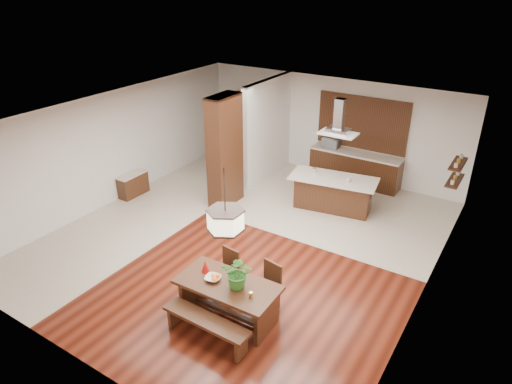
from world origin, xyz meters
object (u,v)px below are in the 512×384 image
Objects in this scene: pendant_lantern at (225,206)px; kitchen_island at (333,193)px; dining_bench at (206,329)px; microwave at (331,143)px; island_cup at (348,180)px; hallway_console at (133,185)px; range_hood at (339,117)px; foliage_plant at (238,273)px; fruit_bowl at (213,278)px; dining_table at (228,292)px; dining_chair_right at (266,288)px; dining_chair_left at (225,273)px.

pendant_lantern is 0.57× the size of kitchen_island.
dining_bench is 7.38m from microwave.
dining_bench is at bearing -88.76° from pendant_lantern.
hallway_console is at bearing -158.24° from island_cup.
pendant_lantern reaches higher than island_cup.
kitchen_island is at bearing -90.00° from range_hood.
foliage_plant is 5.15× the size of island_cup.
pendant_lantern is 4.86× the size of fruit_bowl.
microwave is (4.02, 3.99, 0.77)m from hallway_console.
foliage_plant is 6.70m from microwave.
dining_bench is 2.12m from pendant_lantern.
pendant_lantern is 11.56× the size of island_cup.
island_cup is at bearing 83.62° from fruit_bowl.
island_cup is (0.26, 4.74, -1.30)m from pendant_lantern.
hallway_console is 0.55× the size of dining_bench.
dining_table is 1.96× the size of dining_chair_right.
microwave is (-0.91, 1.80, -1.38)m from range_hood.
kitchen_island is (-0.34, 4.78, -0.58)m from foliage_plant.
pendant_lantern is 1.46× the size of range_hood.
hallway_console is 0.97× the size of dining_chair_left.
island_cup is at bearing 86.82° from pendant_lantern.
dining_chair_right reaches higher than hallway_console.
microwave is at bearing 44.80° from hallway_console.
dining_chair_right is 8.14× the size of island_cup.
range_hood is at bearing 91.51° from dining_bench.
dining_chair_left is at bearing 130.53° from pendant_lantern.
dining_chair_left is at bearing 130.53° from dining_table.
foliage_plant is 0.25× the size of kitchen_island.
island_cup reaches higher than dining_bench.
kitchen_island is at bearing 23.89° from hallway_console.
kitchen_island reaches higher than dining_bench.
dining_chair_left is at bearing -103.63° from kitchen_island.
microwave is at bearing 107.62° from kitchen_island.
pendant_lantern is at bearing -117.51° from dining_chair_right.
dining_chair_left is 1.56× the size of foliage_plant.
dining_bench is (5.08, -3.26, -0.09)m from hallway_console.
dining_table is at bearing -83.08° from microwave.
foliage_plant is 4.82m from kitchen_island.
kitchen_island is 4.68× the size of microwave.
kitchen_island reaches higher than dining_table.
range_hood is (-0.57, 4.25, 2.00)m from dining_chair_right.
hallway_console is 6.04m from dining_bench.
dining_chair_right reaches higher than dining_chair_left.
island_cup reaches higher than dining_chair_left.
fruit_bowl is at bearing -66.24° from dining_chair_left.
dining_chair_left is 6.13m from microwave.
dining_chair_right reaches higher than kitchen_island.
range_hood is (0.00, 0.00, 2.01)m from kitchen_island.
foliage_plant is (0.21, 0.02, 0.49)m from dining_table.
microwave reaches higher than dining_table.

